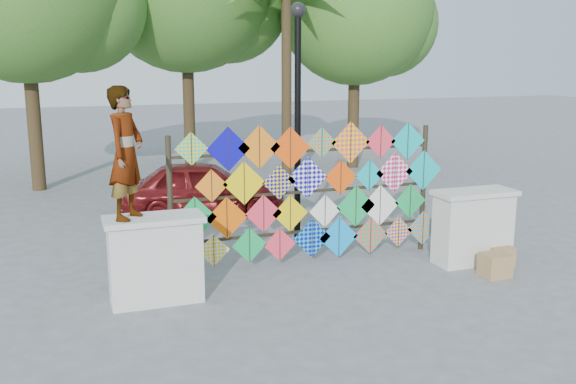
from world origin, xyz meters
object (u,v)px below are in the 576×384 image
object	(u,v)px
kite_rack	(313,193)
lamppost	(298,102)
sedan	(204,188)
vendor_woman	(126,153)

from	to	relation	value
kite_rack	lamppost	distance (m)	1.95
kite_rack	sedan	bearing A→B (deg)	104.13
sedan	kite_rack	bearing A→B (deg)	-154.19
vendor_woman	sedan	distance (m)	5.67
sedan	lamppost	world-z (taller)	lamppost
sedan	vendor_woman	bearing A→B (deg)	168.65
kite_rack	lamppost	xyz separation A→B (m)	(0.18, 1.27, 1.46)
vendor_woman	sedan	bearing A→B (deg)	10.77
kite_rack	vendor_woman	world-z (taller)	vendor_woman
lamppost	sedan	bearing A→B (deg)	113.32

